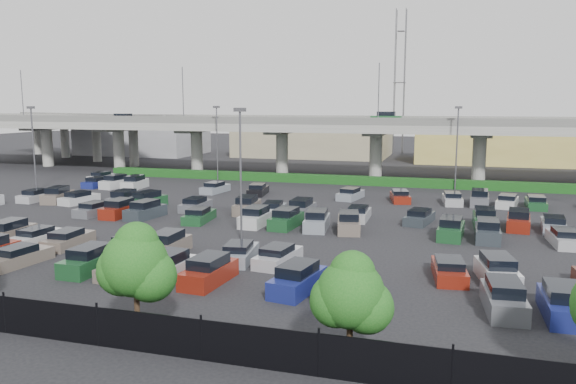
{
  "coord_description": "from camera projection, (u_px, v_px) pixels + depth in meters",
  "views": [
    {
      "loc": [
        15.72,
        -48.09,
        10.6
      ],
      "look_at": [
        0.2,
        4.16,
        2.0
      ],
      "focal_mm": 35.0,
      "sensor_mm": 36.0,
      "label": 1
    }
  ],
  "objects": [
    {
      "name": "light_poles",
      "position": [
        238.0,
        150.0,
        53.69
      ],
      "size": [
        66.9,
        48.38,
        10.3
      ],
      "color": "#515156",
      "rests_on": "ground"
    },
    {
      "name": "hedge",
      "position": [
        331.0,
        179.0,
        75.2
      ],
      "size": [
        66.0,
        1.6,
        1.1
      ],
      "primitive_type": "cube",
      "color": "#103811",
      "rests_on": "ground"
    },
    {
      "name": "tree_row",
      "position": [
        108.0,
        260.0,
        25.75
      ],
      "size": [
        65.07,
        3.66,
        5.94
      ],
      "color": "#332316",
      "rests_on": "ground"
    },
    {
      "name": "distant_buildings",
      "position": [
        436.0,
        140.0,
        106.08
      ],
      "size": [
        138.0,
        24.0,
        9.0
      ],
      "color": "gray",
      "rests_on": "ground"
    },
    {
      "name": "ground",
      "position": [
        273.0,
        220.0,
        51.61
      ],
      "size": [
        280.0,
        280.0,
        0.0
      ],
      "primitive_type": "plane",
      "color": "black"
    },
    {
      "name": "on_ramp",
      "position": [
        82.0,
        124.0,
        105.96
      ],
      "size": [
        50.93,
        30.13,
        8.8
      ],
      "color": "gray",
      "rests_on": "ground"
    },
    {
      "name": "comm_tower",
      "position": [
        400.0,
        80.0,
        118.13
      ],
      "size": [
        2.4,
        2.4,
        30.0
      ],
      "color": "#515156",
      "rests_on": "ground"
    },
    {
      "name": "parked_cars",
      "position": [
        246.0,
        223.0,
        47.27
      ],
      "size": [
        62.87,
        41.58,
        1.67
      ],
      "color": "navy",
      "rests_on": "ground"
    },
    {
      "name": "fence",
      "position": [
        77.0,
        324.0,
        24.97
      ],
      "size": [
        70.0,
        0.1,
        2.0
      ],
      "color": "black",
      "rests_on": "ground"
    },
    {
      "name": "overpass",
      "position": [
        340.0,
        129.0,
        80.9
      ],
      "size": [
        150.0,
        13.0,
        15.8
      ],
      "color": "gray",
      "rests_on": "ground"
    }
  ]
}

